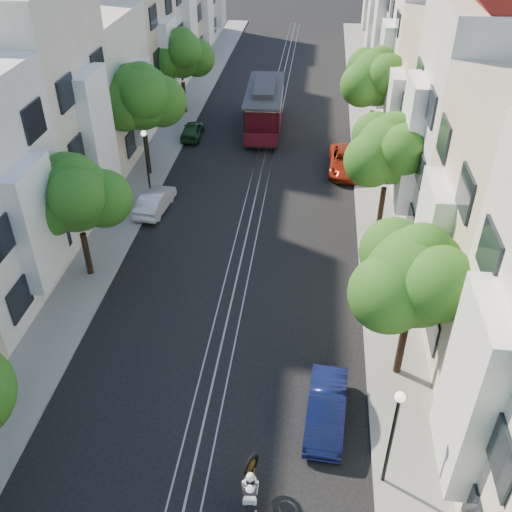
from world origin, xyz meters
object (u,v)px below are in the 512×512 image
(parked_car_w_far, at_px, (192,130))
(tree_w_c, at_px, (142,98))
(parked_car_w_mid, at_px, (155,201))
(cable_car, at_px, (264,105))
(tree_w_b, at_px, (76,197))
(parked_car_e_far, at_px, (346,161))
(tree_w_d, at_px, (182,55))
(tree_e_d, at_px, (377,79))
(lamp_west, at_px, (146,154))
(sportbike_rider, at_px, (250,491))
(lamp_east, at_px, (394,426))
(tree_e_c, at_px, (390,152))
(tree_e_b, at_px, (417,279))
(parked_car_e_mid, at_px, (326,409))

(parked_car_w_far, bearing_deg, tree_w_c, 74.45)
(parked_car_w_mid, xyz_separation_m, parked_car_w_far, (0.00, 10.69, -0.04))
(cable_car, xyz_separation_m, parked_car_w_mid, (-5.10, -12.74, -1.28))
(tree_w_c, distance_m, cable_car, 11.08)
(tree_w_b, relative_size, parked_car_e_far, 1.29)
(tree_w_b, height_order, tree_w_d, tree_w_d)
(tree_e_d, xyz_separation_m, lamp_west, (-13.56, -8.98, -2.02))
(tree_w_d, bearing_deg, sportbike_rider, -74.53)
(parked_car_e_far, height_order, parked_car_w_mid, parked_car_e_far)
(lamp_east, relative_size, parked_car_w_far, 1.21)
(tree_e_c, bearing_deg, lamp_west, 171.51)
(tree_e_b, bearing_deg, tree_w_d, 118.07)
(parked_car_w_mid, bearing_deg, lamp_west, -59.05)
(parked_car_e_mid, bearing_deg, parked_car_w_far, 115.48)
(tree_e_d, bearing_deg, lamp_east, -92.04)
(lamp_east, bearing_deg, sportbike_rider, -161.85)
(tree_e_c, xyz_separation_m, sportbike_rider, (-5.17, -17.36, -3.73))
(tree_e_b, xyz_separation_m, tree_e_c, (-0.00, 11.00, -0.13))
(sportbike_rider, relative_size, parked_car_w_far, 0.60)
(lamp_west, distance_m, sportbike_rider, 21.21)
(tree_e_c, distance_m, parked_car_w_far, 17.54)
(tree_w_d, distance_m, parked_car_w_far, 6.42)
(tree_w_d, xyz_separation_m, parked_car_e_far, (12.66, -9.01, -3.92))
(tree_e_c, distance_m, tree_e_d, 11.00)
(tree_e_d, distance_m, parked_car_e_far, 6.06)
(tree_e_c, distance_m, tree_w_d, 21.53)
(tree_w_c, distance_m, parked_car_w_far, 7.83)
(lamp_east, relative_size, parked_car_w_mid, 1.10)
(tree_e_c, xyz_separation_m, parked_car_e_mid, (-2.86, -13.67, -3.96))
(tree_w_c, height_order, tree_w_d, tree_w_c)
(tree_w_d, height_order, lamp_east, tree_w_d)
(sportbike_rider, relative_size, parked_car_w_mid, 0.55)
(tree_w_b, height_order, parked_car_w_mid, tree_w_b)
(tree_w_b, distance_m, cable_car, 20.55)
(lamp_east, relative_size, parked_car_e_far, 0.86)
(tree_e_b, distance_m, parked_car_e_far, 18.52)
(tree_w_b, xyz_separation_m, lamp_west, (0.84, 8.02, -1.55))
(tree_e_b, distance_m, parked_car_w_mid, 17.76)
(tree_w_b, bearing_deg, tree_e_c, 22.62)
(parked_car_e_mid, xyz_separation_m, parked_car_e_far, (1.12, 20.66, 0.04))
(tree_e_c, height_order, sportbike_rider, tree_e_c)
(tree_w_c, height_order, lamp_east, tree_w_c)
(sportbike_rider, xyz_separation_m, parked_car_e_far, (3.43, 24.34, -0.20))
(tree_e_b, distance_m, tree_e_c, 11.00)
(tree_e_d, relative_size, sportbike_rider, 3.31)
(tree_e_d, height_order, parked_car_e_mid, tree_e_d)
(lamp_west, bearing_deg, tree_e_d, 33.50)
(tree_w_b, distance_m, sportbike_rider, 15.05)
(parked_car_w_mid, bearing_deg, tree_e_d, -135.17)
(tree_e_b, height_order, lamp_west, tree_e_b)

